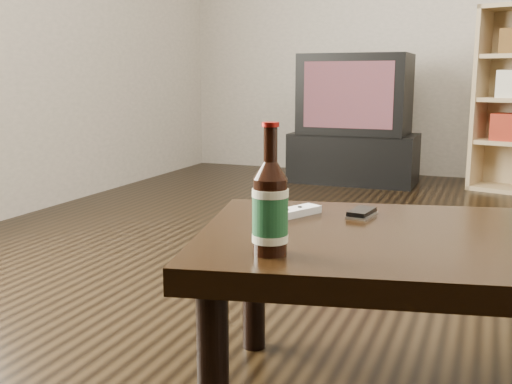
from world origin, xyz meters
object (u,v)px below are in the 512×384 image
at_px(coffee_table, 448,260).
at_px(beer_bottle, 270,209).
at_px(phone, 362,213).
at_px(tv_stand, 354,158).
at_px(tv, 355,94).
at_px(remote, 292,213).

xyz_separation_m(coffee_table, beer_bottle, (-0.32, -0.28, 0.15)).
height_order(coffee_table, beer_bottle, beer_bottle).
distance_m(coffee_table, phone, 0.26).
bearing_deg(beer_bottle, tv_stand, 99.46).
bearing_deg(tv, remote, -79.94).
height_order(coffee_table, remote, remote).
relative_size(tv, phone, 7.22).
xyz_separation_m(tv_stand, beer_bottle, (0.54, -3.26, 0.33)).
bearing_deg(beer_bottle, coffee_table, 40.75).
xyz_separation_m(coffee_table, phone, (-0.22, 0.12, 0.06)).
bearing_deg(beer_bottle, phone, 75.65).
relative_size(phone, remote, 0.61).
xyz_separation_m(tv_stand, remote, (0.48, -2.93, 0.25)).
relative_size(beer_bottle, phone, 2.47).
height_order(beer_bottle, remote, beer_bottle).
distance_m(tv_stand, remote, 2.98).
distance_m(beer_bottle, phone, 0.42).
bearing_deg(phone, remote, -149.90).
bearing_deg(tv_stand, coffee_table, -73.06).
relative_size(coffee_table, beer_bottle, 4.69).
bearing_deg(remote, tv_stand, 126.01).
bearing_deg(tv, coffee_table, -73.05).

